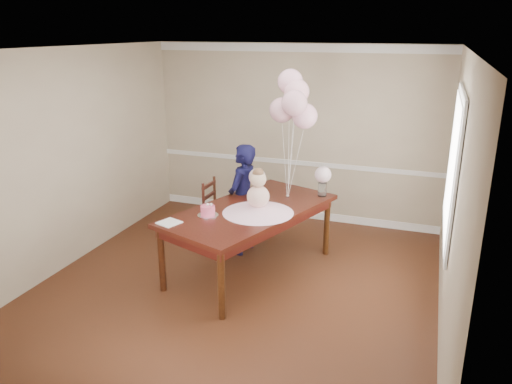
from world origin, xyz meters
name	(u,v)px	position (x,y,z in m)	size (l,w,h in m)	color
floor	(236,287)	(0.00, 0.00, 0.00)	(4.50, 5.00, 0.00)	#34180D
ceiling	(232,49)	(0.00, 0.00, 2.70)	(4.50, 5.00, 0.02)	silver
wall_back	(295,134)	(0.00, 2.50, 1.35)	(4.50, 0.02, 2.70)	tan
wall_front	(89,282)	(0.00, -2.50, 1.35)	(4.50, 0.02, 2.70)	tan
wall_left	(66,160)	(-2.25, 0.00, 1.35)	(0.02, 5.00, 2.70)	tan
wall_right	(454,200)	(2.25, 0.00, 1.35)	(0.02, 5.00, 2.70)	tan
chair_rail_trim	(294,162)	(0.00, 2.49, 0.90)	(4.50, 0.02, 0.07)	white
crown_molding	(297,48)	(0.00, 2.49, 2.63)	(4.50, 0.02, 0.12)	silver
baseboard_trim	(293,213)	(0.00, 2.49, 0.06)	(4.50, 0.02, 0.12)	white
window_frame	(454,166)	(2.23, 0.50, 1.55)	(0.02, 1.66, 1.56)	silver
window_blinds	(452,166)	(2.21, 0.50, 1.55)	(0.01, 1.50, 1.40)	white
dining_table_top	(250,210)	(0.01, 0.47, 0.81)	(1.11, 2.22, 0.06)	black
table_apron	(250,217)	(0.01, 0.47, 0.72)	(1.00, 2.11, 0.11)	black
table_leg_fl	(162,260)	(-0.77, -0.34, 0.39)	(0.08, 0.08, 0.78)	black
table_leg_fr	(221,285)	(0.11, -0.65, 0.39)	(0.08, 0.08, 0.78)	black
table_leg_bl	(271,211)	(-0.08, 1.59, 0.39)	(0.08, 0.08, 0.78)	black
table_leg_br	(327,227)	(0.80, 1.27, 0.39)	(0.08, 0.08, 0.78)	black
baby_skirt	(258,208)	(0.15, 0.36, 0.89)	(0.84, 0.84, 0.11)	#FEBBD6
baby_torso	(258,197)	(0.15, 0.36, 1.03)	(0.27, 0.27, 0.27)	pink
baby_head	(258,179)	(0.15, 0.36, 1.24)	(0.19, 0.19, 0.19)	#D6B393
baby_hair	(258,174)	(0.15, 0.36, 1.31)	(0.13, 0.13, 0.13)	brown
cake_platter	(208,215)	(-0.37, 0.07, 0.84)	(0.24, 0.24, 0.01)	silver
birthday_cake	(208,210)	(-0.37, 0.07, 0.90)	(0.17, 0.17, 0.11)	#E0466E
cake_flower_a	(208,204)	(-0.37, 0.07, 0.97)	(0.03, 0.03, 0.03)	white
cake_flower_b	(211,205)	(-0.33, 0.08, 0.97)	(0.03, 0.03, 0.03)	silver
rose_vase_near	(257,192)	(-0.03, 0.84, 0.92)	(0.11, 0.11, 0.18)	silver
roses_near	(257,177)	(-0.03, 0.84, 1.12)	(0.21, 0.21, 0.21)	beige
rose_vase_far	(322,189)	(0.73, 1.21, 0.92)	(0.11, 0.11, 0.18)	silver
roses_far	(323,175)	(0.73, 1.21, 1.12)	(0.21, 0.21, 0.21)	beige
napkin	(169,223)	(-0.67, -0.29, 0.84)	(0.22, 0.22, 0.01)	white
balloon_weight	(287,197)	(0.32, 1.00, 0.84)	(0.04, 0.04, 0.02)	silver
balloon_a	(282,110)	(0.22, 1.04, 1.94)	(0.31, 0.31, 0.31)	#DD9DAA
balloon_b	(294,103)	(0.41, 0.91, 2.06)	(0.31, 0.31, 0.31)	#E4A2B4
balloon_c	(296,92)	(0.38, 1.10, 2.17)	(0.31, 0.31, 0.31)	#FFB4C4
balloon_d	(290,82)	(0.28, 1.16, 2.28)	(0.31, 0.31, 0.31)	#FFB4CC
balloon_e	(305,116)	(0.51, 1.03, 1.89)	(0.31, 0.31, 0.31)	#FFB4CE
balloon_ribbon_a	(285,161)	(0.27, 1.02, 1.31)	(0.00, 0.00, 0.93)	white
balloon_ribbon_b	(291,158)	(0.37, 0.96, 1.37)	(0.00, 0.00, 1.04)	white
balloon_ribbon_c	(292,152)	(0.35, 1.05, 1.42)	(0.00, 0.00, 1.16)	silver
balloon_ribbon_d	(289,147)	(0.30, 1.08, 1.48)	(0.00, 0.00, 1.27)	white
balloon_ribbon_e	(296,164)	(0.42, 1.02, 1.28)	(0.00, 0.00, 0.88)	white
dining_chair_seat	(222,218)	(-0.61, 1.01, 0.42)	(0.41, 0.41, 0.05)	#3C1C10
chair_leg_fl	(206,236)	(-0.78, 0.85, 0.20)	(0.04, 0.04, 0.40)	black
chair_leg_fr	(228,240)	(-0.44, 0.84, 0.20)	(0.04, 0.04, 0.40)	black
chair_leg_bl	(217,227)	(-0.77, 1.19, 0.20)	(0.04, 0.04, 0.40)	#361C0E
chair_leg_br	(238,231)	(-0.43, 1.17, 0.20)	(0.04, 0.04, 0.40)	#371E0F
chair_back_post_l	(204,202)	(-0.80, 0.85, 0.69)	(0.04, 0.04, 0.52)	#35130E
chair_back_post_r	(215,195)	(-0.79, 1.19, 0.69)	(0.04, 0.04, 0.52)	#3E1D11
chair_slat_low	(209,206)	(-0.79, 1.02, 0.58)	(0.03, 0.37, 0.05)	#3E1511
chair_slat_mid	(209,196)	(-0.79, 1.02, 0.73)	(0.03, 0.37, 0.05)	black
chair_slat_top	(209,185)	(-0.79, 1.02, 0.88)	(0.03, 0.37, 0.05)	#3B1710
woman	(243,199)	(-0.29, 0.98, 0.75)	(0.54, 0.36, 1.49)	black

